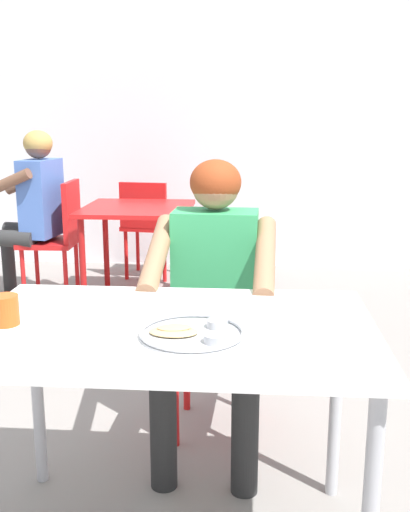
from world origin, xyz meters
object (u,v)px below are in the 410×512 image
table_foreground (171,349)px  chair_red_right (229,238)px  chair_foreground (218,312)px  diner_foreground (213,282)px  drinking_cup (5,309)px  table_background_red (138,220)px  chair_red_far (147,221)px  thali_tray (193,332)px  chair_red_left (59,233)px  patron_background (31,201)px

table_foreground → chair_red_right: 2.55m
chair_foreground → diner_foreground: 0.30m
drinking_cup → chair_red_right: bearing=77.7°
table_background_red → chair_red_far: chair_red_far is taller
diner_foreground → chair_red_far: size_ratio=1.45×
chair_red_right → chair_red_far: chair_red_right is taller
table_background_red → chair_red_far: size_ratio=0.96×
drinking_cup → diner_foreground: bearing=49.1°
thali_tray → drinking_cup: drinking_cup is taller
thali_tray → drinking_cup: 0.56m
chair_foreground → chair_red_far: size_ratio=1.09×
table_background_red → chair_red_left: 0.60m
diner_foreground → chair_red_right: (-0.01, 1.92, -0.22)m
table_background_red → patron_background: bearing=179.0°
drinking_cup → chair_red_right: chair_red_right is taller
drinking_cup → patron_background: size_ratio=0.07×
table_foreground → drinking_cup: bearing=-175.1°
drinking_cup → chair_red_far: 3.30m
thali_tray → chair_red_left: bearing=114.9°
diner_foreground → table_background_red: 2.06m
chair_red_left → chair_foreground: bearing=-54.0°
thali_tray → drinking_cup: (-0.56, 0.05, 0.04)m
table_foreground → patron_background: bearing=118.0°
chair_red_left → chair_red_right: size_ratio=1.01×
chair_red_left → chair_red_far: (0.54, 0.66, -0.02)m
drinking_cup → patron_background: patron_background is taller
chair_red_left → chair_red_right: 1.25m
drinking_cup → chair_foreground: size_ratio=0.10×
table_foreground → chair_red_left: (-1.17, 2.58, -0.17)m
thali_tray → diner_foreground: size_ratio=0.25×
diner_foreground → chair_red_left: diner_foreground is taller
thali_tray → patron_background: size_ratio=0.24×
chair_red_far → patron_background: bearing=-138.4°
thali_tray → chair_red_right: size_ratio=0.34×
chair_red_right → patron_background: patron_background is taller
chair_red_left → chair_red_right: (1.25, -0.04, -0.01)m
chair_foreground → chair_red_right: bearing=90.5°
drinking_cup → table_background_red: size_ratio=0.11×
table_foreground → chair_foreground: bearing=83.7°
diner_foreground → drinking_cup: bearing=-130.9°
drinking_cup → chair_red_right: 2.66m
drinking_cup → table_background_red: drinking_cup is taller
chair_red_left → patron_background: size_ratio=0.71×
chair_red_right → table_background_red: bearing=177.8°
chair_foreground → chair_red_left: size_ratio=1.01×
table_foreground → chair_red_far: (-0.63, 3.24, -0.19)m
chair_foreground → chair_red_left: (-1.26, 1.74, -0.00)m
chair_foreground → chair_red_right: 1.70m
thali_tray → patron_background: 3.04m
table_foreground → chair_red_left: size_ratio=1.36×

